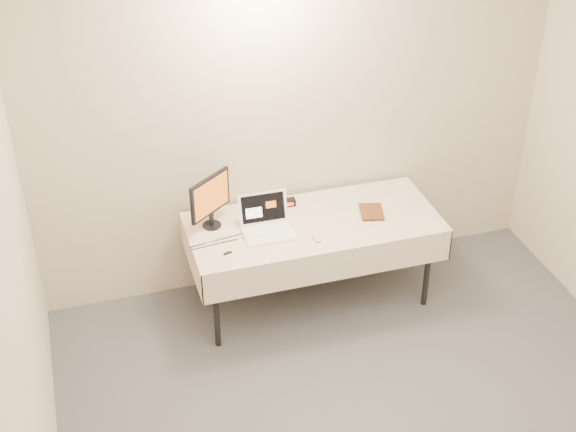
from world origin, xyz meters
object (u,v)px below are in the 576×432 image
object	(u,v)px
monitor	(210,198)
book	(361,201)
table	(314,229)
laptop	(266,223)

from	to	relation	value
monitor	book	xyz separation A→B (m)	(1.10, -0.16, -0.13)
table	laptop	bearing A→B (deg)	-179.63
laptop	table	bearing A→B (deg)	1.25
table	book	world-z (taller)	book
table	book	xyz separation A→B (m)	(0.37, 0.00, 0.17)
laptop	monitor	distance (m)	0.44
monitor	book	size ratio (longest dim) A/B	1.82
table	monitor	bearing A→B (deg)	167.59
book	table	bearing A→B (deg)	-164.37
table	laptop	distance (m)	0.38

